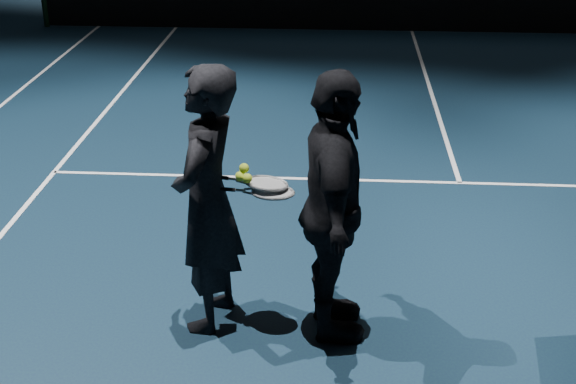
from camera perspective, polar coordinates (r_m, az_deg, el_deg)
name	(u,v)px	position (r m, az deg, el deg)	size (l,w,h in m)	color
floor	(412,32)	(14.19, 8.81, 11.18)	(36.00, 36.00, 0.00)	black
court_lines	(412,32)	(14.19, 8.81, 11.19)	(10.98, 23.78, 0.01)	white
net_mesh	(414,6)	(14.09, 8.93, 12.96)	(12.80, 0.02, 0.86)	black
player_a	(207,201)	(5.40, -5.77, -0.62)	(0.69, 0.45, 1.88)	black
player_b	(333,209)	(5.26, 3.23, -1.24)	(1.10, 0.46, 1.88)	black
racket_lower	(273,192)	(5.27, -1.07, -0.03)	(0.68, 0.22, 0.03)	black
racket_upper	(267,183)	(5.30, -1.54, 0.62)	(0.68, 0.22, 0.03)	black
tennis_balls	(244,175)	(5.27, -3.16, 1.24)	(0.12, 0.10, 0.12)	#B8DD2E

